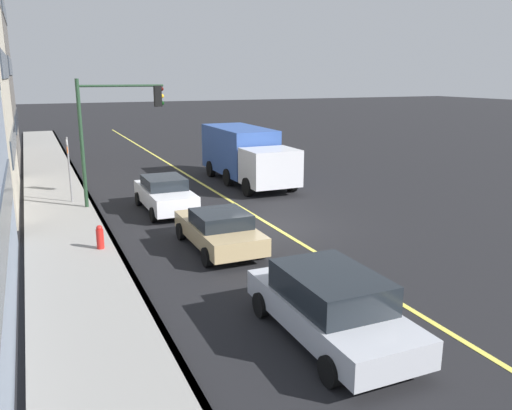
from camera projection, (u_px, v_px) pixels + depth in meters
name	position (u px, v px, depth m)	size (l,w,h in m)	color
ground	(273.00, 227.00, 19.83)	(200.00, 200.00, 0.00)	black
sidewalk_slab	(73.00, 250.00, 16.97)	(80.00, 2.89, 0.15)	gray
curb_edge	(115.00, 244.00, 17.50)	(80.00, 0.16, 0.15)	slate
lane_stripe_center	(273.00, 226.00, 19.83)	(80.00, 0.16, 0.01)	#D8CC4C
car_silver	(330.00, 304.00, 11.23)	(4.73, 2.10, 1.54)	#A8AAB2
car_tan	(219.00, 229.00, 17.12)	(4.40, 1.99, 1.33)	tan
car_white	(165.00, 194.00, 21.92)	(4.47, 1.91, 1.48)	silver
truck_blue	(245.00, 154.00, 27.74)	(7.97, 2.65, 2.89)	silver
traffic_light_mast	(114.00, 121.00, 21.90)	(0.28, 3.65, 5.52)	#1E3823
street_sign_post	(69.00, 166.00, 22.77)	(0.60, 0.08, 3.03)	slate
fire_hydrant	(100.00, 239.00, 16.80)	(0.24, 0.24, 0.94)	red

